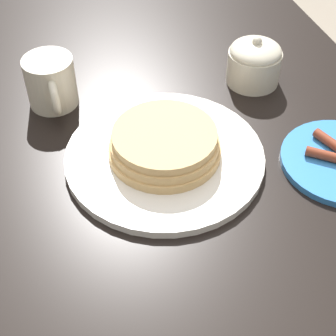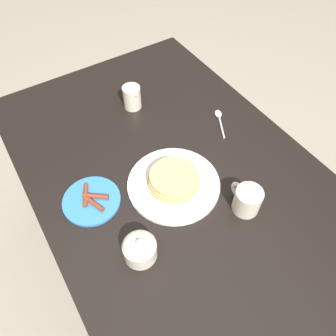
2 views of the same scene
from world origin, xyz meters
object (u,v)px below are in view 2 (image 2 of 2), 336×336
at_px(sugar_bowl, 140,248).
at_px(spoon, 219,119).
at_px(pancake_plate, 174,182).
at_px(creamer_pitcher, 132,97).
at_px(coffee_mug, 247,200).
at_px(side_plate_bacon, 92,200).

relative_size(sugar_bowl, spoon, 0.67).
bearing_deg(pancake_plate, creamer_pitcher, -10.08).
height_order(coffee_mug, spoon, coffee_mug).
bearing_deg(spoon, pancake_plate, 117.41).
bearing_deg(sugar_bowl, spoon, -59.17).
bearing_deg(side_plate_bacon, creamer_pitcher, -45.15).
height_order(creamer_pitcher, spoon, creamer_pitcher).
distance_m(creamer_pitcher, spoon, 0.33).
height_order(pancake_plate, side_plate_bacon, pancake_plate).
xyz_separation_m(pancake_plate, side_plate_bacon, (0.08, 0.24, -0.01)).
distance_m(pancake_plate, sugar_bowl, 0.24).
bearing_deg(coffee_mug, spoon, -26.73).
height_order(side_plate_bacon, spoon, side_plate_bacon).
bearing_deg(pancake_plate, side_plate_bacon, 71.04).
distance_m(creamer_pitcher, sugar_bowl, 0.59).
bearing_deg(side_plate_bacon, sugar_bowl, -169.69).
xyz_separation_m(sugar_bowl, spoon, (0.30, -0.50, -0.04)).
bearing_deg(pancake_plate, spoon, -62.59).
xyz_separation_m(pancake_plate, creamer_pitcher, (0.39, -0.07, 0.03)).
xyz_separation_m(coffee_mug, sugar_bowl, (0.04, 0.33, -0.00)).
xyz_separation_m(side_plate_bacon, sugar_bowl, (-0.22, -0.04, 0.03)).
distance_m(coffee_mug, sugar_bowl, 0.33).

